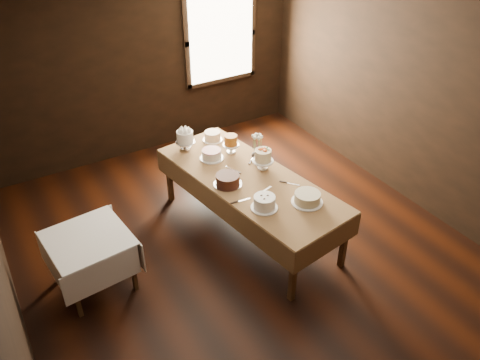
# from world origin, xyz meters

# --- Properties ---
(floor) EXTENTS (5.00, 6.00, 0.01)m
(floor) POSITION_xyz_m (0.00, 0.00, 0.00)
(floor) COLOR black
(floor) RESTS_ON ground
(ceiling) EXTENTS (5.00, 6.00, 0.01)m
(ceiling) POSITION_xyz_m (0.00, 0.00, 2.80)
(ceiling) COLOR beige
(ceiling) RESTS_ON wall_back
(wall_back) EXTENTS (5.00, 0.02, 2.80)m
(wall_back) POSITION_xyz_m (0.00, 3.00, 1.40)
(wall_back) COLOR black
(wall_back) RESTS_ON ground
(wall_right) EXTENTS (0.02, 6.00, 2.80)m
(wall_right) POSITION_xyz_m (2.50, 0.00, 1.40)
(wall_right) COLOR black
(wall_right) RESTS_ON ground
(window) EXTENTS (1.10, 0.05, 1.30)m
(window) POSITION_xyz_m (1.30, 2.94, 1.60)
(window) COLOR #FFEABF
(window) RESTS_ON wall_back
(display_table) EXTENTS (1.36, 2.66, 0.79)m
(display_table) POSITION_xyz_m (0.24, 0.39, 0.73)
(display_table) COLOR #3D2714
(display_table) RESTS_ON ground
(side_table) EXTENTS (0.88, 0.88, 0.68)m
(side_table) POSITION_xyz_m (-1.70, 0.44, 0.60)
(side_table) COLOR #3D2714
(side_table) RESTS_ON ground
(cake_meringue) EXTENTS (0.26, 0.26, 0.27)m
(cake_meringue) POSITION_xyz_m (-0.11, 1.40, 0.91)
(cake_meringue) COLOR silver
(cake_meringue) RESTS_ON display_table
(cake_speckled) EXTENTS (0.28, 0.28, 0.13)m
(cake_speckled) POSITION_xyz_m (0.31, 1.43, 0.85)
(cake_speckled) COLOR white
(cake_speckled) RESTS_ON display_table
(cake_lattice) EXTENTS (0.31, 0.31, 0.11)m
(cake_lattice) POSITION_xyz_m (0.07, 1.02, 0.84)
(cake_lattice) COLOR white
(cake_lattice) RESTS_ON display_table
(cake_caramel) EXTENTS (0.22, 0.22, 0.25)m
(cake_caramel) POSITION_xyz_m (0.36, 1.03, 0.89)
(cake_caramel) COLOR white
(cake_caramel) RESTS_ON display_table
(cake_chocolate) EXTENTS (0.37, 0.37, 0.13)m
(cake_chocolate) POSITION_xyz_m (-0.05, 0.40, 0.85)
(cake_chocolate) COLOR silver
(cake_chocolate) RESTS_ON display_table
(cake_flowers) EXTENTS (0.27, 0.27, 0.27)m
(cake_flowers) POSITION_xyz_m (0.50, 0.49, 0.90)
(cake_flowers) COLOR white
(cake_flowers) RESTS_ON display_table
(cake_swirl) EXTENTS (0.30, 0.30, 0.15)m
(cake_swirl) POSITION_xyz_m (0.07, -0.19, 0.86)
(cake_swirl) COLOR white
(cake_swirl) RESTS_ON display_table
(cake_cream) EXTENTS (0.37, 0.37, 0.12)m
(cake_cream) POSITION_xyz_m (0.53, -0.35, 0.84)
(cake_cream) COLOR white
(cake_cream) RESTS_ON display_table
(cake_server_a) EXTENTS (0.24, 0.09, 0.01)m
(cake_server_a) POSITION_xyz_m (0.29, 0.09, 0.79)
(cake_server_a) COLOR silver
(cake_server_a) RESTS_ON display_table
(cake_server_b) EXTENTS (0.17, 0.20, 0.01)m
(cake_server_b) POSITION_xyz_m (0.61, 0.02, 0.79)
(cake_server_b) COLOR silver
(cake_server_b) RESTS_ON display_table
(cake_server_c) EXTENTS (0.10, 0.24, 0.01)m
(cake_server_c) POSITION_xyz_m (0.16, 0.68, 0.79)
(cake_server_c) COLOR silver
(cake_server_c) RESTS_ON display_table
(cake_server_d) EXTENTS (0.20, 0.17, 0.01)m
(cake_server_d) POSITION_xyz_m (0.53, 0.75, 0.79)
(cake_server_d) COLOR silver
(cake_server_d) RESTS_ON display_table
(cake_server_e) EXTENTS (0.24, 0.05, 0.01)m
(cake_server_e) POSITION_xyz_m (-0.04, 0.04, 0.79)
(cake_server_e) COLOR silver
(cake_server_e) RESTS_ON display_table
(flower_vase) EXTENTS (0.16, 0.16, 0.14)m
(flower_vase) POSITION_xyz_m (0.55, 0.71, 0.86)
(flower_vase) COLOR #2D2823
(flower_vase) RESTS_ON display_table
(flower_bouquet) EXTENTS (0.14, 0.14, 0.20)m
(flower_bouquet) POSITION_xyz_m (0.55, 0.71, 1.05)
(flower_bouquet) COLOR white
(flower_bouquet) RESTS_ON flower_vase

